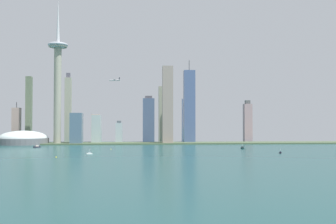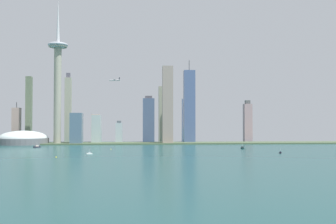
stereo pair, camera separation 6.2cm
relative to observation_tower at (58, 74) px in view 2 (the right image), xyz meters
name	(u,v)px [view 2 (the right image)]	position (x,y,z in m)	size (l,w,h in m)	color
ground_plane	(170,162)	(217.13, -409.82, -154.62)	(6000.00, 6000.00, 0.00)	#1D494A
waterfront_pier	(156,143)	(217.13, 11.97, -153.23)	(903.53, 72.44, 2.77)	#4E6143
observation_tower	(58,74)	(0.00, 0.00, 0.00)	(44.02, 44.02, 321.04)	#9C9B88
stadium_dome	(23,139)	(-75.24, 8.13, -142.91)	(109.21, 109.21, 32.76)	slate
skyscraper_0	(76,129)	(41.66, 0.49, -119.96)	(26.32, 27.10, 69.31)	slate
skyscraper_1	(164,114)	(241.28, 79.64, -86.15)	(27.61, 12.30, 136.93)	gray
skyscraper_2	(248,122)	(447.77, 73.91, -105.94)	(19.69, 17.32, 103.05)	#A98B91
skyscraper_3	(96,129)	(81.29, 39.46, -121.94)	(21.00, 26.99, 65.36)	#ABBBBB
skyscraper_5	(189,107)	(298.22, 41.75, -68.78)	(26.44, 21.79, 196.16)	#4B618F
skyscraper_6	(96,128)	(70.96, 115.69, -119.97)	(19.47, 27.99, 69.29)	beige
skyscraper_7	(149,120)	(202.72, 69.64, -100.14)	(27.88, 13.39, 112.75)	#495C7F
skyscraper_8	(68,109)	(3.30, 112.47, -72.39)	(15.50, 13.36, 171.75)	#9A9C87
skyscraper_9	(29,109)	(-88.29, 97.63, -74.35)	(13.23, 15.79, 160.53)	#616F56
skyscraper_10	(119,133)	(132.53, 51.52, -130.05)	(15.79, 12.70, 52.37)	#A8B8C1
skyscraper_11	(168,105)	(243.95, 0.64, -66.89)	(23.64, 18.57, 175.45)	gray
skyscraper_12	(187,120)	(298.22, 82.66, -101.31)	(25.35, 16.17, 106.61)	#667BA7
skyscraper_13	(16,125)	(-121.48, 111.07, -112.19)	(20.15, 13.13, 98.24)	#AA9187
boat_0	(242,148)	(369.13, -171.48, -153.10)	(4.98, 11.83, 9.83)	#0F2929
boat_1	(89,153)	(104.21, -276.65, -153.37)	(9.05, 5.64, 7.66)	white
boat_2	(280,152)	(400.13, -282.30, -153.48)	(6.15, 8.25, 7.22)	black
boat_4	(37,147)	(-16.74, -106.95, -153.05)	(13.25, 12.56, 10.78)	black
channel_buoy_0	(56,157)	(66.36, -333.85, -153.47)	(1.48, 1.48, 2.28)	yellow
channel_buoy_1	(111,149)	(129.80, -174.81, -153.47)	(1.34, 1.34, 2.29)	yellow
airplane	(115,80)	(123.97, 23.25, -9.25)	(25.53, 23.30, 7.82)	#BEBBC2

